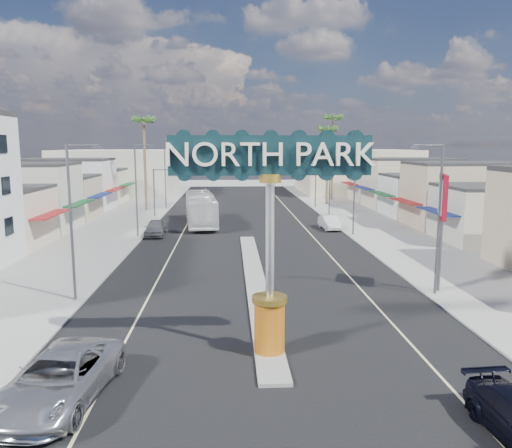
{
  "coord_description": "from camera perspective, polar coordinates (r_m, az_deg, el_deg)",
  "views": [
    {
      "loc": [
        -1.67,
        -18.26,
        8.93
      ],
      "look_at": [
        -0.09,
        11.11,
        4.25
      ],
      "focal_mm": 35.0,
      "sensor_mm": 36.0,
      "label": 1
    }
  ],
  "objects": [
    {
      "name": "streetlight_l_mid",
      "position": [
        49.21,
        -13.36,
        4.29
      ],
      "size": [
        2.03,
        0.22,
        9.0
      ],
      "color": "#47474C",
      "rests_on": "ground"
    },
    {
      "name": "suv_left",
      "position": [
        19.5,
        -21.51,
        -16.06
      ],
      "size": [
        3.69,
        6.58,
        1.74
      ],
      "primitive_type": "imported",
      "rotation": [
        0.0,
        0.0,
        -0.13
      ],
      "color": "#AAABAF",
      "rests_on": "ground"
    },
    {
      "name": "streetlight_r_mid",
      "position": [
        49.91,
        11.0,
        4.43
      ],
      "size": [
        2.03,
        0.22,
        9.0
      ],
      "color": "#47474C",
      "rests_on": "ground"
    },
    {
      "name": "streetlight_l_near",
      "position": [
        29.84,
        -20.13,
        1.04
      ],
      "size": [
        2.03,
        0.22,
        9.0
      ],
      "color": "#47474C",
      "rests_on": "ground"
    },
    {
      "name": "car_parked_left",
      "position": [
        50.35,
        -11.4,
        -0.44
      ],
      "size": [
        1.98,
        4.73,
        1.6
      ],
      "primitive_type": "imported",
      "rotation": [
        0.0,
        0.0,
        0.02
      ],
      "color": "slate",
      "rests_on": "ground"
    },
    {
      "name": "bank_pylon_sign",
      "position": [
        31.72,
        20.54,
        2.21
      ],
      "size": [
        0.91,
        2.2,
        7.09
      ],
      "rotation": [
        0.0,
        0.0,
        -0.3
      ],
      "color": "#47474C",
      "rests_on": "sidewalk_right"
    },
    {
      "name": "median_island",
      "position": [
        33.5,
        -0.11,
        -6.28
      ],
      "size": [
        1.3,
        30.0,
        0.16
      ],
      "primitive_type": "cube",
      "color": "gray",
      "rests_on": "ground"
    },
    {
      "name": "backdrop_far_right",
      "position": [
        96.35,
        11.21,
        5.94
      ],
      "size": [
        20.0,
        20.0,
        8.0
      ],
      "primitive_type": "cube",
      "color": "beige",
      "rests_on": "ground"
    },
    {
      "name": "backdrop_far_left",
      "position": [
        95.58,
        -15.43,
        5.76
      ],
      "size": [
        20.0,
        20.0,
        8.0
      ],
      "primitive_type": "cube",
      "color": "#B7B29E",
      "rests_on": "ground"
    },
    {
      "name": "sidewalk_left",
      "position": [
        50.6,
        -17.13,
        -1.46
      ],
      "size": [
        8.0,
        120.0,
        0.12
      ],
      "primitive_type": "cube",
      "color": "gray",
      "rests_on": "ground"
    },
    {
      "name": "city_bus",
      "position": [
        56.43,
        -6.34,
        1.73
      ],
      "size": [
        4.35,
        13.18,
        3.6
      ],
      "primitive_type": "imported",
      "rotation": [
        0.0,
        0.0,
        0.1
      ],
      "color": "silver",
      "rests_on": "ground"
    },
    {
      "name": "ground",
      "position": [
        49.11,
        -1.08,
        -1.44
      ],
      "size": [
        160.0,
        160.0,
        0.0
      ],
      "primitive_type": "plane",
      "color": "gray",
      "rests_on": "ground"
    },
    {
      "name": "gateway_sign",
      "position": [
        20.53,
        1.62,
        0.62
      ],
      "size": [
        8.2,
        1.5,
        9.15
      ],
      "color": "#C0510E",
      "rests_on": "median_island"
    },
    {
      "name": "streetlight_r_far",
      "position": [
        71.4,
        6.73,
        5.88
      ],
      "size": [
        2.03,
        0.22,
        9.0
      ],
      "color": "#47474C",
      "rests_on": "ground"
    },
    {
      "name": "storefront_row_left",
      "position": [
        65.48,
        -23.03,
        3.12
      ],
      "size": [
        12.0,
        42.0,
        6.0
      ],
      "primitive_type": "cube",
      "color": "beige",
      "rests_on": "ground"
    },
    {
      "name": "traffic_signal_right",
      "position": [
        63.37,
        6.82,
        4.76
      ],
      "size": [
        5.09,
        0.45,
        6.0
      ],
      "color": "#47474C",
      "rests_on": "ground"
    },
    {
      "name": "palm_left_far",
      "position": [
        69.25,
        -12.72,
        10.95
      ],
      "size": [
        2.6,
        2.6,
        13.1
      ],
      "color": "brown",
      "rests_on": "ground"
    },
    {
      "name": "streetlight_l_far",
      "position": [
        70.92,
        -10.22,
        5.77
      ],
      "size": [
        2.03,
        0.22,
        9.0
      ],
      "color": "#47474C",
      "rests_on": "ground"
    },
    {
      "name": "storefront_row_right",
      "position": [
        66.69,
        19.62,
        3.41
      ],
      "size": [
        12.0,
        42.0,
        6.0
      ],
      "primitive_type": "cube",
      "color": "#B7B29E",
      "rests_on": "ground"
    },
    {
      "name": "palm_right_mid",
      "position": [
        75.72,
        8.23,
        10.21
      ],
      "size": [
        2.6,
        2.6,
        12.1
      ],
      "color": "brown",
      "rests_on": "ground"
    },
    {
      "name": "streetlight_r_near",
      "position": [
        30.99,
        19.95,
        1.33
      ],
      "size": [
        2.03,
        0.22,
        9.0
      ],
      "color": "#47474C",
      "rests_on": "ground"
    },
    {
      "name": "sidewalk_right",
      "position": [
        51.51,
        14.69,
        -1.18
      ],
      "size": [
        8.0,
        120.0,
        0.12
      ],
      "primitive_type": "cube",
      "color": "gray",
      "rests_on": "ground"
    },
    {
      "name": "car_parked_right",
      "position": [
        53.83,
        8.4,
        0.18
      ],
      "size": [
        1.85,
        4.55,
        1.47
      ],
      "primitive_type": "imported",
      "rotation": [
        0.0,
        0.0,
        0.07
      ],
      "color": "silver",
      "rests_on": "ground"
    },
    {
      "name": "palm_right_far",
      "position": [
        82.05,
        8.83,
        11.35
      ],
      "size": [
        2.6,
        2.6,
        14.1
      ],
      "color": "brown",
      "rests_on": "ground"
    },
    {
      "name": "traffic_signal_left",
      "position": [
        62.89,
        -9.96,
        4.66
      ],
      "size": [
        5.09,
        0.45,
        6.0
      ],
      "color": "#47474C",
      "rests_on": "ground"
    },
    {
      "name": "road",
      "position": [
        49.11,
        -1.08,
        -1.43
      ],
      "size": [
        20.0,
        120.0,
        0.01
      ],
      "primitive_type": "cube",
      "color": "black",
      "rests_on": "ground"
    }
  ]
}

